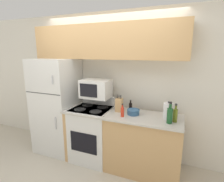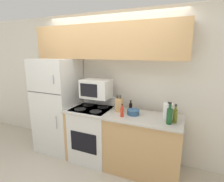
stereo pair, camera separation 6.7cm
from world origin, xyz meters
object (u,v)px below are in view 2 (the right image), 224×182
(bottle_soy_sauce, at_px, (131,107))
(bottle_wine_green, at_px, (169,115))
(stove, at_px, (92,133))
(bowl, at_px, (133,112))
(refrigerator, at_px, (58,105))
(bottle_hot_sauce, at_px, (122,112))
(kettle, at_px, (168,111))
(microwave, at_px, (96,89))
(bottle_olive_oil, at_px, (175,116))
(knife_block, at_px, (119,105))

(bottle_soy_sauce, xyz_separation_m, bottle_wine_green, (0.63, -0.30, 0.05))
(stove, relative_size, bowl, 5.51)
(stove, bearing_deg, refrigerator, 175.22)
(bottle_hot_sauce, distance_m, kettle, 0.66)
(stove, distance_m, microwave, 0.78)
(bowl, height_order, bottle_olive_oil, bottle_olive_oil)
(bottle_olive_oil, relative_size, bottle_wine_green, 0.87)
(bottle_soy_sauce, height_order, bottle_olive_oil, bottle_olive_oil)
(kettle, bearing_deg, knife_block, 177.60)
(bowl, xyz_separation_m, bottle_soy_sauce, (-0.09, 0.15, 0.03))
(microwave, distance_m, bottle_olive_oil, 1.33)
(refrigerator, relative_size, bottle_wine_green, 5.84)
(bottle_hot_sauce, xyz_separation_m, kettle, (0.63, 0.17, 0.04))
(stove, bearing_deg, kettle, 1.39)
(stove, height_order, bowl, stove)
(kettle, bearing_deg, refrigerator, 179.01)
(refrigerator, height_order, bottle_wine_green, refrigerator)
(stove, bearing_deg, bottle_olive_oil, -2.36)
(stove, distance_m, bottle_hot_sauce, 0.80)
(bottle_soy_sauce, height_order, bottle_wine_green, bottle_wine_green)
(bottle_hot_sauce, bearing_deg, bowl, 51.36)
(microwave, xyz_separation_m, bottle_olive_oil, (1.30, -0.17, -0.23))
(bowl, bearing_deg, kettle, 1.25)
(refrigerator, bearing_deg, knife_block, -0.14)
(knife_block, distance_m, bottle_wine_green, 0.81)
(bottle_soy_sauce, bearing_deg, kettle, -13.15)
(bottle_hot_sauce, relative_size, bottle_wine_green, 0.67)
(microwave, relative_size, bottle_olive_oil, 1.88)
(knife_block, distance_m, bowl, 0.26)
(bottle_soy_sauce, bearing_deg, stove, -165.00)
(refrigerator, xyz_separation_m, bottle_wine_green, (2.04, -0.19, 0.17))
(bottle_olive_oil, height_order, kettle, kettle)
(stove, distance_m, bowl, 0.87)
(refrigerator, height_order, bottle_olive_oil, refrigerator)
(bottle_olive_oil, height_order, bottle_wine_green, bottle_wine_green)
(stove, xyz_separation_m, knife_block, (0.47, 0.06, 0.55))
(knife_block, bearing_deg, kettle, -2.40)
(bowl, height_order, bottle_hot_sauce, bottle_hot_sauce)
(bottle_soy_sauce, distance_m, bottle_wine_green, 0.70)
(refrigerator, xyz_separation_m, kettle, (2.00, -0.03, 0.17))
(bottle_olive_oil, xyz_separation_m, bottle_hot_sauce, (-0.74, -0.08, -0.02))
(knife_block, bearing_deg, bottle_soy_sauce, 34.13)
(bowl, bearing_deg, refrigerator, 178.25)
(stove, bearing_deg, knife_block, 7.42)
(bowl, distance_m, bottle_soy_sauce, 0.18)
(kettle, bearing_deg, bottle_hot_sauce, -165.12)
(knife_block, bearing_deg, bottle_olive_oil, -7.71)
(stove, xyz_separation_m, bottle_olive_oil, (1.33, -0.05, 0.54))
(kettle, bearing_deg, bottle_soy_sauce, 166.85)
(microwave, height_order, kettle, microwave)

